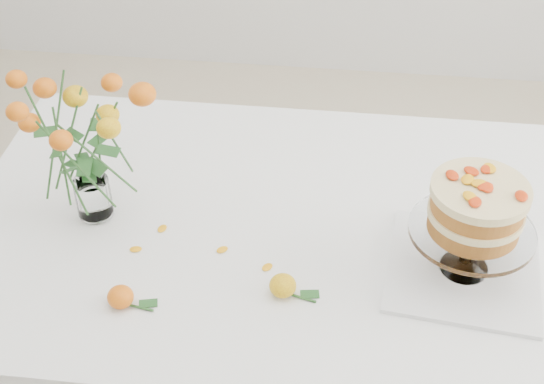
# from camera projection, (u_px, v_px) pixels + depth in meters

# --- Properties ---
(table) EXTENTS (1.43, 0.93, 0.76)m
(table) POSITION_uv_depth(u_px,v_px,m) (284.00, 251.00, 1.70)
(table) COLOR tan
(table) RESTS_ON ground
(napkin) EXTENTS (0.33, 0.33, 0.01)m
(napkin) POSITION_uv_depth(u_px,v_px,m) (463.00, 270.00, 1.53)
(napkin) COLOR silver
(napkin) RESTS_ON table
(cake_stand) EXTENTS (0.25, 0.25, 0.22)m
(cake_stand) POSITION_uv_depth(u_px,v_px,m) (476.00, 213.00, 1.44)
(cake_stand) COLOR white
(cake_stand) RESTS_ON napkin
(rose_vase) EXTENTS (0.27, 0.27, 0.39)m
(rose_vase) POSITION_uv_depth(u_px,v_px,m) (81.00, 130.00, 1.53)
(rose_vase) COLOR white
(rose_vase) RESTS_ON table
(loose_rose_near) EXTENTS (0.09, 0.05, 0.05)m
(loose_rose_near) POSITION_uv_depth(u_px,v_px,m) (283.00, 286.00, 1.47)
(loose_rose_near) COLOR yellow
(loose_rose_near) RESTS_ON table
(loose_rose_far) EXTENTS (0.09, 0.05, 0.04)m
(loose_rose_far) POSITION_uv_depth(u_px,v_px,m) (121.00, 297.00, 1.45)
(loose_rose_far) COLOR #E2550B
(loose_rose_far) RESTS_ON table
(stray_petal_a) EXTENTS (0.03, 0.02, 0.00)m
(stray_petal_a) POSITION_uv_depth(u_px,v_px,m) (222.00, 250.00, 1.58)
(stray_petal_a) COLOR #FFA910
(stray_petal_a) RESTS_ON table
(stray_petal_b) EXTENTS (0.03, 0.02, 0.00)m
(stray_petal_b) POSITION_uv_depth(u_px,v_px,m) (267.00, 267.00, 1.54)
(stray_petal_b) COLOR #FFA910
(stray_petal_b) RESTS_ON table
(stray_petal_c) EXTENTS (0.03, 0.02, 0.00)m
(stray_petal_c) POSITION_uv_depth(u_px,v_px,m) (285.00, 283.00, 1.51)
(stray_petal_c) COLOR #FFA910
(stray_petal_c) RESTS_ON table
(stray_petal_d) EXTENTS (0.03, 0.02, 0.00)m
(stray_petal_d) POSITION_uv_depth(u_px,v_px,m) (162.00, 229.00, 1.63)
(stray_petal_d) COLOR #FFA910
(stray_petal_d) RESTS_ON table
(stray_petal_e) EXTENTS (0.03, 0.02, 0.00)m
(stray_petal_e) POSITION_uv_depth(u_px,v_px,m) (136.00, 249.00, 1.58)
(stray_petal_e) COLOR #FFA910
(stray_petal_e) RESTS_ON table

